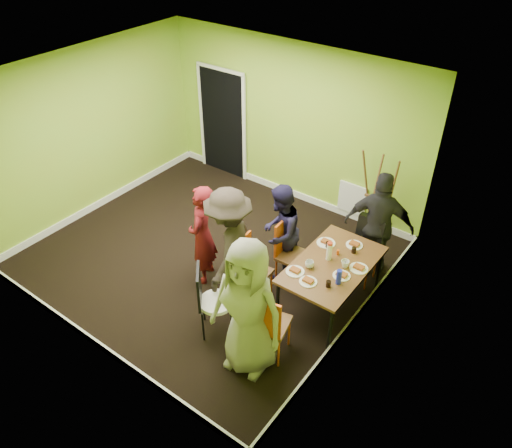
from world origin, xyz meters
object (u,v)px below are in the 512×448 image
(person_left_far, at_px, (280,232))
(chair_bentwood, at_px, (210,298))
(chair_left_far, at_px, (289,249))
(easel, at_px, (376,197))
(person_left_near, at_px, (229,247))
(orange_bottle, at_px, (338,252))
(person_back_end, at_px, (379,225))
(chair_left_near, at_px, (249,265))
(thermos, at_px, (329,252))
(person_standing, at_px, (202,235))
(dining_table, at_px, (333,267))
(chair_front_end, at_px, (268,323))
(chair_back_end, at_px, (369,236))
(person_front_end, at_px, (248,308))
(blue_bottle, at_px, (339,277))

(person_left_far, bearing_deg, chair_bentwood, -17.35)
(chair_left_far, xyz_separation_m, easel, (0.51, 1.70, 0.18))
(person_left_near, bearing_deg, orange_bottle, 104.39)
(person_back_end, bearing_deg, person_left_far, 21.99)
(person_back_end, bearing_deg, orange_bottle, 60.43)
(easel, relative_size, person_left_near, 0.88)
(chair_left_near, xyz_separation_m, chair_bentwood, (-0.01, -0.81, 0.01))
(thermos, xyz_separation_m, person_standing, (-1.67, -0.62, -0.10))
(person_left_far, bearing_deg, dining_table, 64.87)
(chair_left_far, relative_size, chair_front_end, 0.98)
(chair_left_far, distance_m, chair_back_end, 1.16)
(chair_front_end, height_order, person_left_near, person_left_near)
(person_back_end, height_order, person_front_end, person_front_end)
(orange_bottle, bearing_deg, chair_back_end, 79.35)
(person_left_far, relative_size, person_left_near, 0.85)
(thermos, bearing_deg, person_back_end, 75.79)
(chair_front_end, distance_m, person_front_end, 0.41)
(person_left_far, xyz_separation_m, person_back_end, (1.10, 0.86, 0.09))
(person_front_end, bearing_deg, person_left_near, 132.06)
(chair_left_far, height_order, person_left_near, person_left_near)
(chair_front_end, distance_m, chair_bentwood, 0.84)
(orange_bottle, height_order, person_standing, person_standing)
(person_left_near, xyz_separation_m, person_front_end, (0.91, -0.79, 0.05))
(easel, height_order, person_front_end, person_front_end)
(chair_front_end, bearing_deg, blue_bottle, 52.95)
(chair_bentwood, bearing_deg, person_standing, -173.88)
(orange_bottle, relative_size, person_back_end, 0.04)
(chair_bentwood, bearing_deg, chair_front_end, 54.61)
(thermos, bearing_deg, chair_bentwood, -124.11)
(chair_left_near, distance_m, chair_back_end, 1.77)
(chair_left_far, bearing_deg, chair_front_end, 20.13)
(person_left_far, bearing_deg, chair_left_near, -19.55)
(chair_left_near, relative_size, chair_front_end, 0.94)
(person_standing, bearing_deg, person_front_end, 35.79)
(chair_left_near, bearing_deg, person_left_far, 172.78)
(orange_bottle, height_order, person_front_end, person_front_end)
(thermos, xyz_separation_m, blue_bottle, (0.33, -0.34, -0.02))
(person_standing, bearing_deg, person_back_end, 106.35)
(thermos, distance_m, blue_bottle, 0.48)
(easel, bearing_deg, person_back_end, -63.09)
(person_left_far, height_order, person_left_near, person_left_near)
(thermos, height_order, blue_bottle, thermos)
(chair_left_near, bearing_deg, person_left_near, -57.51)
(dining_table, height_order, person_left_far, person_left_far)
(person_left_far, distance_m, person_back_end, 1.40)
(easel, relative_size, person_front_end, 0.83)
(chair_back_end, height_order, chair_bentwood, chair_bentwood)
(thermos, relative_size, orange_bottle, 3.38)
(chair_bentwood, relative_size, thermos, 4.25)
(dining_table, distance_m, chair_left_near, 1.12)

